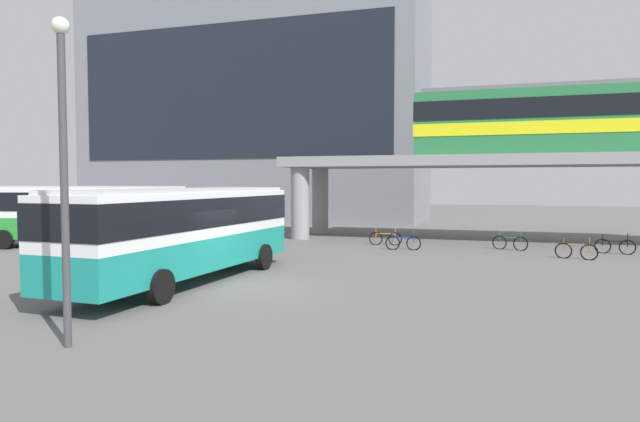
% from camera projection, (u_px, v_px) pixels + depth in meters
% --- Properties ---
extents(ground_plane, '(120.00, 120.00, 0.00)m').
position_uv_depth(ground_plane, '(323.00, 250.00, 27.83)').
color(ground_plane, '#605E5B').
extents(station_building, '(31.26, 11.75, 20.16)m').
position_uv_depth(station_building, '(256.00, 111.00, 52.08)').
color(station_building, slate).
rests_on(station_building, ground_plane).
extents(elevated_platform, '(33.37, 5.67, 4.93)m').
position_uv_depth(elevated_platform, '(577.00, 167.00, 30.58)').
color(elevated_platform, gray).
rests_on(elevated_platform, ground_plane).
extents(train, '(18.83, 2.96, 3.84)m').
position_uv_depth(train, '(590.00, 119.00, 30.26)').
color(train, '#26723F').
rests_on(train, elevated_platform).
extents(bus_main, '(3.14, 11.15, 3.22)m').
position_uv_depth(bus_main, '(185.00, 225.00, 18.78)').
color(bus_main, teal).
rests_on(bus_main, ground_plane).
extents(bus_secondary, '(11.33, 4.96, 3.22)m').
position_uv_depth(bus_secondary, '(82.00, 209.00, 29.16)').
color(bus_secondary, '#268C33').
rests_on(bus_secondary, ground_plane).
extents(bicycle_orange, '(1.79, 0.23, 1.04)m').
position_uv_depth(bicycle_orange, '(385.00, 238.00, 30.18)').
color(bicycle_orange, black).
rests_on(bicycle_orange, ground_plane).
extents(bicycle_green, '(1.72, 0.61, 1.04)m').
position_uv_depth(bicycle_green, '(510.00, 243.00, 27.99)').
color(bicycle_green, black).
rests_on(bicycle_green, ground_plane).
extents(bicycle_black, '(1.78, 0.33, 1.04)m').
position_uv_depth(bicycle_black, '(615.00, 246.00, 26.44)').
color(bicycle_black, black).
rests_on(bicycle_black, ground_plane).
extents(bicycle_blue, '(1.78, 0.28, 1.04)m').
position_uv_depth(bicycle_blue, '(403.00, 243.00, 28.01)').
color(bicycle_blue, black).
rests_on(bicycle_blue, ground_plane).
extents(bicycle_brown, '(1.75, 0.52, 1.04)m').
position_uv_depth(bicycle_brown, '(576.00, 251.00, 24.64)').
color(bicycle_brown, black).
rests_on(bicycle_brown, ground_plane).
extents(lamp_post, '(0.36, 0.36, 6.78)m').
position_uv_depth(lamp_post, '(64.00, 156.00, 11.33)').
color(lamp_post, '#3F3F44').
rests_on(lamp_post, ground_plane).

